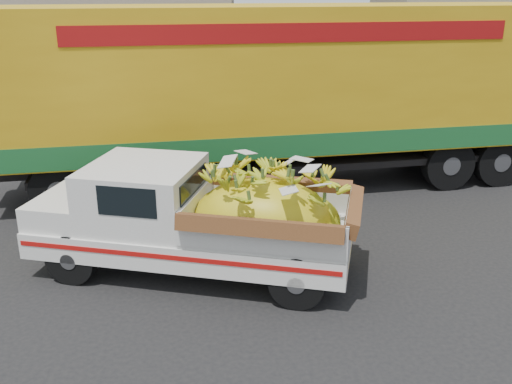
{
  "coord_description": "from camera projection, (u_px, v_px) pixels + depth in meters",
  "views": [
    {
      "loc": [
        1.33,
        -7.45,
        4.15
      ],
      "look_at": [
        1.53,
        0.8,
        1.16
      ],
      "focal_mm": 40.0,
      "sensor_mm": 36.0,
      "label": 1
    }
  ],
  "objects": [
    {
      "name": "pickup_truck",
      "position": [
        215.0,
        218.0,
        8.48
      ],
      "size": [
        5.03,
        2.79,
        1.67
      ],
      "rotation": [
        0.0,
        0.0,
        -0.23
      ],
      "color": "black",
      "rests_on": "ground"
    },
    {
      "name": "curb",
      "position": [
        192.0,
        151.0,
        14.92
      ],
      "size": [
        60.0,
        0.25,
        0.15
      ],
      "primitive_type": "cube",
      "color": "gray",
      "rests_on": "ground"
    },
    {
      "name": "semi_trailer",
      "position": [
        281.0,
        89.0,
        11.97
      ],
      "size": [
        12.08,
        4.56,
        3.8
      ],
      "rotation": [
        0.0,
        0.0,
        0.18
      ],
      "color": "black",
      "rests_on": "ground"
    },
    {
      "name": "sidewalk",
      "position": [
        198.0,
        132.0,
        16.9
      ],
      "size": [
        60.0,
        4.0,
        0.14
      ],
      "primitive_type": "cube",
      "color": "gray",
      "rests_on": "ground"
    },
    {
      "name": "ground",
      "position": [
        154.0,
        286.0,
        8.39
      ],
      "size": [
        100.0,
        100.0,
        0.0
      ],
      "primitive_type": "plane",
      "color": "black",
      "rests_on": "ground"
    }
  ]
}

